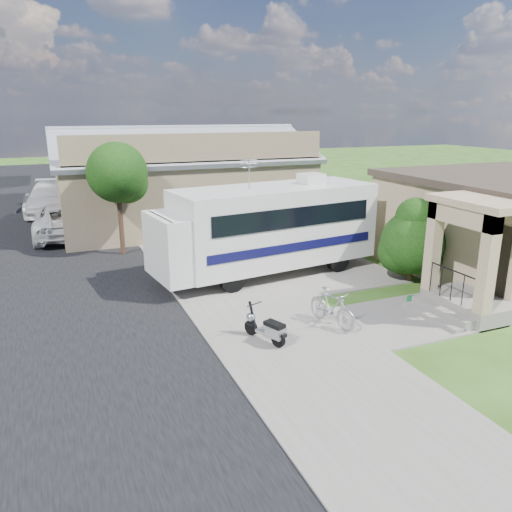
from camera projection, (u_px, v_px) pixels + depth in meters
name	position (u px, v px, depth m)	size (l,w,h in m)	color
ground	(306.00, 321.00, 14.12)	(120.00, 120.00, 0.00)	#244111
street_slab	(27.00, 257.00, 20.27)	(9.00, 80.00, 0.02)	black
sidewalk_slab	(183.00, 241.00, 22.63)	(4.00, 80.00, 0.06)	#64615A
driveway_slab	(285.00, 269.00, 18.66)	(7.00, 6.00, 0.05)	#64615A
walk_slab	(415.00, 317.00, 14.32)	(4.00, 3.00, 0.05)	#64615A
house	(505.00, 224.00, 18.14)	(9.47, 7.80, 3.54)	#9C8563
warehouse	(181.00, 186.00, 25.97)	(12.50, 8.40, 5.04)	brown
street_tree_a	(120.00, 175.00, 19.91)	(2.44, 2.40, 4.58)	black
street_tree_b	(96.00, 153.00, 28.75)	(2.44, 2.40, 4.73)	black
street_tree_c	(85.00, 148.00, 36.82)	(2.44, 2.40, 4.42)	black
motorhome	(267.00, 226.00, 17.71)	(8.37, 3.60, 4.16)	beige
shrub	(413.00, 239.00, 17.03)	(2.40, 2.29, 2.95)	black
scooter	(267.00, 329.00, 12.61)	(0.75, 1.36, 0.93)	black
bicycle	(332.00, 309.00, 13.60)	(0.48, 1.70, 1.02)	#9A99A1
pickup_truck	(65.00, 219.00, 23.54)	(2.68, 5.82, 1.62)	silver
van	(50.00, 198.00, 28.98)	(2.42, 5.95, 1.73)	silver
garden_hose	(413.00, 300.00, 15.43)	(0.35, 0.35, 0.16)	#135F28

